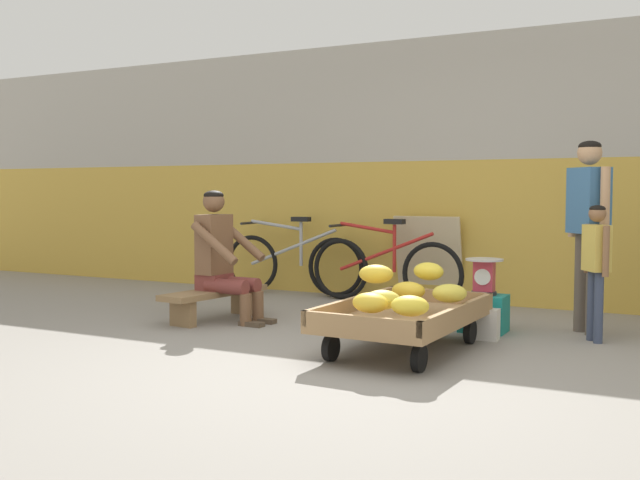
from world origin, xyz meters
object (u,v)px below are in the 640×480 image
object	(u,v)px
banana_cart	(404,318)
bicycle_far_left	(385,268)
sign_board	(429,259)
customer_child	(596,258)
vendor_seated	(222,256)
low_bench	(215,297)
customer_adult	(588,214)
plastic_crate	(484,313)
shopping_bag	(487,324)
weighing_scale	(484,276)
bicycle_near_left	(292,262)

from	to	relation	value
banana_cart	bicycle_far_left	xyz separation A→B (m)	(-0.99, 2.07, 0.11)
sign_board	customer_child	bearing A→B (deg)	-38.13
vendor_seated	sign_board	distance (m)	2.29
low_bench	bicycle_far_left	world-z (taller)	bicycle_far_left
banana_cart	customer_adult	world-z (taller)	customer_adult
low_bench	bicycle_far_left	size ratio (longest dim) A/B	0.68
plastic_crate	shopping_bag	distance (m)	0.33
bicycle_far_left	low_bench	bearing A→B (deg)	-120.60
weighing_scale	vendor_seated	bearing A→B (deg)	-165.94
customer_child	vendor_seated	bearing A→B (deg)	-170.08
banana_cart	customer_adult	bearing A→B (deg)	51.34
low_bench	shopping_bag	xyz separation A→B (m)	(2.36, 0.22, -0.08)
banana_cart	vendor_seated	distance (m)	1.94
vendor_seated	sign_board	xyz separation A→B (m)	(1.23, 1.93, -0.13)
bicycle_far_left	banana_cart	bearing A→B (deg)	-64.41
customer_child	shopping_bag	distance (m)	0.95
plastic_crate	bicycle_far_left	bearing A→B (deg)	140.33
plastic_crate	bicycle_far_left	world-z (taller)	bicycle_far_left
low_bench	bicycle_near_left	size ratio (longest dim) A/B	0.68
plastic_crate	bicycle_far_left	xyz separation A→B (m)	(-1.30, 1.08, 0.20)
sign_board	shopping_bag	bearing A→B (deg)	-58.43
sign_board	plastic_crate	bearing A→B (deg)	-55.92
bicycle_near_left	shopping_bag	xyz separation A→B (m)	(2.55, -1.52, -0.23)
customer_adult	shopping_bag	size ratio (longest dim) A/B	6.38
vendor_seated	plastic_crate	bearing A→B (deg)	14.09
low_bench	plastic_crate	distance (m)	2.32
banana_cart	bicycle_far_left	size ratio (longest dim) A/B	0.89
plastic_crate	customer_child	size ratio (longest dim) A/B	0.35
banana_cart	sign_board	world-z (taller)	sign_board
sign_board	customer_child	size ratio (longest dim) A/B	0.86
bicycle_far_left	customer_child	size ratio (longest dim) A/B	1.61
weighing_scale	sign_board	xyz separation A→B (m)	(-0.94, 1.39, -0.01)
banana_cart	low_bench	world-z (taller)	banana_cart
customer_adult	low_bench	bearing A→B (deg)	-164.20
weighing_scale	customer_adult	distance (m)	0.95
bicycle_near_left	shopping_bag	size ratio (longest dim) A/B	6.92
customer_adult	customer_child	world-z (taller)	customer_adult
low_bench	weighing_scale	xyz separation A→B (m)	(2.25, 0.54, 0.25)
shopping_bag	customer_adult	bearing A→B (deg)	44.47
low_bench	plastic_crate	world-z (taller)	plastic_crate
sign_board	customer_child	world-z (taller)	customer_child
bicycle_far_left	customer_child	distance (m)	2.42
shopping_bag	sign_board	bearing A→B (deg)	121.57
sign_board	shopping_bag	world-z (taller)	sign_board
vendor_seated	bicycle_near_left	size ratio (longest dim) A/B	0.69
vendor_seated	plastic_crate	distance (m)	2.27
banana_cart	customer_child	distance (m)	1.57
vendor_seated	customer_adult	distance (m)	3.05
banana_cart	plastic_crate	size ratio (longest dim) A/B	4.09
low_bench	bicycle_near_left	bearing A→B (deg)	96.19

